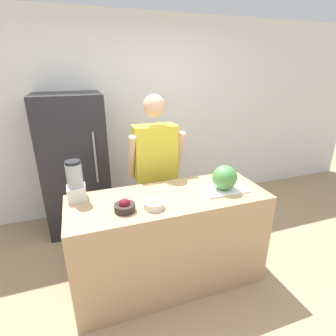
{
  "coord_description": "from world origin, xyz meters",
  "views": [
    {
      "loc": [
        -0.68,
        -1.57,
        1.95
      ],
      "look_at": [
        0.0,
        0.36,
        1.16
      ],
      "focal_mm": 28.0,
      "sensor_mm": 36.0,
      "label": 1
    }
  ],
  "objects": [
    {
      "name": "bowl_cherries",
      "position": [
        -0.41,
        0.21,
        0.95
      ],
      "size": [
        0.16,
        0.16,
        0.1
      ],
      "color": "#2D231E",
      "rests_on": "counter_island"
    },
    {
      "name": "cutting_board",
      "position": [
        0.51,
        0.28,
        0.92
      ],
      "size": [
        0.42,
        0.25,
        0.01
      ],
      "color": "white",
      "rests_on": "counter_island"
    },
    {
      "name": "refrigerator",
      "position": [
        -0.75,
        1.62,
        0.84
      ],
      "size": [
        0.75,
        0.65,
        1.68
      ],
      "color": "#232328",
      "rests_on": "ground_plane"
    },
    {
      "name": "wall_back",
      "position": [
        0.0,
        1.98,
        1.3
      ],
      "size": [
        8.0,
        0.06,
        2.6
      ],
      "color": "white",
      "rests_on": "ground_plane"
    },
    {
      "name": "counter_island",
      "position": [
        0.0,
        0.32,
        0.45
      ],
      "size": [
        1.73,
        0.65,
        0.91
      ],
      "color": "tan",
      "rests_on": "ground_plane"
    },
    {
      "name": "watermelon",
      "position": [
        0.51,
        0.28,
        1.03
      ],
      "size": [
        0.22,
        0.22,
        0.22
      ],
      "color": "#4C8C47",
      "rests_on": "cutting_board"
    },
    {
      "name": "ground_plane",
      "position": [
        0.0,
        0.0,
        0.0
      ],
      "size": [
        14.0,
        14.0,
        0.0
      ],
      "primitive_type": "plane",
      "color": "tan"
    },
    {
      "name": "blender",
      "position": [
        -0.75,
        0.53,
        1.07
      ],
      "size": [
        0.15,
        0.15,
        0.34
      ],
      "color": "silver",
      "rests_on": "counter_island"
    },
    {
      "name": "bowl_cream",
      "position": [
        -0.18,
        0.18,
        0.94
      ],
      "size": [
        0.16,
        0.16,
        0.1
      ],
      "color": "beige",
      "rests_on": "counter_island"
    },
    {
      "name": "person",
      "position": [
        0.07,
        0.96,
        0.87
      ],
      "size": [
        0.59,
        0.27,
        1.7
      ],
      "color": "#333338",
      "rests_on": "ground_plane"
    }
  ]
}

